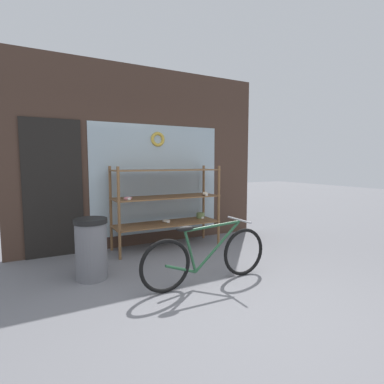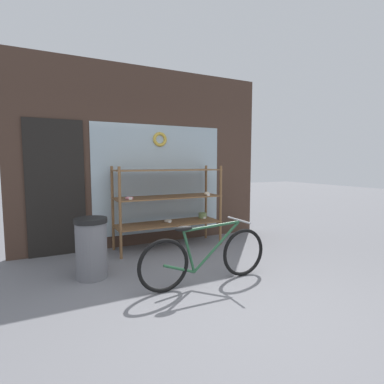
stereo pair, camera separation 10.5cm
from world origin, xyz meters
TOP-DOWN VIEW (x-y plane):
  - ground_plane at (0.00, 0.00)m, footprint 30.00×30.00m
  - storefront_facade at (-0.05, 2.85)m, footprint 4.43×0.13m
  - display_case at (0.23, 2.43)m, footprint 1.79×0.57m
  - bicycle at (0.02, 0.79)m, footprint 1.70×0.46m
  - trash_bin at (-1.17, 1.59)m, footprint 0.40×0.40m

SIDE VIEW (x-z plane):
  - ground_plane at x=0.00m, z-range 0.00..0.00m
  - bicycle at x=0.02m, z-range -0.04..0.70m
  - trash_bin at x=-1.17m, z-range 0.03..0.79m
  - display_case at x=0.23m, z-range 0.13..1.52m
  - storefront_facade at x=-0.05m, z-range -0.04..3.03m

